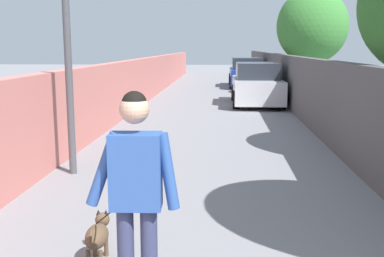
{
  "coord_description": "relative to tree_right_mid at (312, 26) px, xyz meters",
  "views": [
    {
      "loc": [
        -1.08,
        -0.31,
        2.12
      ],
      "look_at": [
        5.2,
        0.1,
        1.0
      ],
      "focal_mm": 43.24,
      "sensor_mm": 36.0,
      "label": 1
    }
  ],
  "objects": [
    {
      "name": "tree_right_mid",
      "position": [
        0.0,
        0.0,
        0.0
      ],
      "size": [
        2.96,
        2.96,
        4.53
      ],
      "color": "brown",
      "rests_on": "ground"
    },
    {
      "name": "dog",
      "position": [
        -15.81,
        4.96,
        -2.68
      ],
      "size": [
        1.3,
        0.71,
        1.06
      ],
      "color": "brown",
      "rests_on": "ground"
    },
    {
      "name": "ground_plane",
      "position": [
        -5.0,
        4.06,
        -2.95
      ],
      "size": [
        80.0,
        80.0,
        0.0
      ],
      "primitive_type": "plane",
      "color": "gray"
    },
    {
      "name": "person_skateboarder",
      "position": [
        -16.8,
        4.38,
        -1.86
      ],
      "size": [
        0.24,
        0.71,
        1.72
      ],
      "color": "#333859",
      "rests_on": "skateboard"
    },
    {
      "name": "fence_right",
      "position": [
        -7.0,
        1.32,
        -2.04
      ],
      "size": [
        48.0,
        0.3,
        1.81
      ],
      "primitive_type": "cube",
      "color": "#4C4C4C",
      "rests_on": "ground"
    },
    {
      "name": "car_far",
      "position": [
        4.82,
        2.47,
        -2.24
      ],
      "size": [
        4.28,
        1.8,
        1.54
      ],
      "color": "navy",
      "rests_on": "ground"
    },
    {
      "name": "wall_left",
      "position": [
        -7.0,
        6.8,
        -2.11
      ],
      "size": [
        48.0,
        0.3,
        1.68
      ],
      "primitive_type": "cube",
      "color": "#CC726B",
      "rests_on": "ground"
    },
    {
      "name": "car_near",
      "position": [
        -2.92,
        2.47,
        -2.24
      ],
      "size": [
        4.01,
        1.8,
        1.54
      ],
      "color": "silver",
      "rests_on": "ground"
    }
  ]
}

